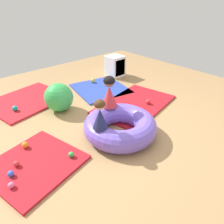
% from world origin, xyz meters
% --- Properties ---
extents(ground_plane, '(8.00, 8.00, 0.00)m').
position_xyz_m(ground_plane, '(0.00, 0.00, 0.00)').
color(ground_plane, tan).
extents(gym_mat_far_left, '(1.38, 1.34, 0.04)m').
position_xyz_m(gym_mat_far_left, '(-1.39, 0.16, 0.02)').
color(gym_mat_far_left, '#B21923').
rests_on(gym_mat_far_left, ground).
extents(gym_mat_near_left, '(1.94, 1.43, 0.04)m').
position_xyz_m(gym_mat_near_left, '(0.97, 0.44, 0.02)').
color(gym_mat_near_left, '#B21923').
rests_on(gym_mat_near_left, ground).
extents(gym_mat_front, '(1.75, 1.54, 0.04)m').
position_xyz_m(gym_mat_front, '(-0.66, 2.16, 0.02)').
color(gym_mat_front, red).
rests_on(gym_mat_front, ground).
extents(gym_mat_far_right, '(1.40, 1.45, 0.04)m').
position_xyz_m(gym_mat_far_right, '(0.95, 1.55, 0.02)').
color(gym_mat_far_right, '#2D47B7').
rests_on(gym_mat_far_right, ground).
extents(inflatable_cushion, '(1.22, 1.22, 0.36)m').
position_xyz_m(inflatable_cushion, '(-0.00, -0.12, 0.18)').
color(inflatable_cushion, '#7056D1').
rests_on(inflatable_cushion, ground).
extents(child_in_red, '(0.35, 0.35, 0.55)m').
position_xyz_m(child_in_red, '(0.12, 0.29, 0.63)').
color(child_in_red, red).
rests_on(child_in_red, inflatable_cushion).
extents(child_in_navy, '(0.26, 0.26, 0.46)m').
position_xyz_m(child_in_navy, '(-0.43, -0.13, 0.58)').
color(child_in_navy, navy).
rests_on(child_in_navy, inflatable_cushion).
extents(play_ball_red, '(0.10, 0.10, 0.10)m').
position_xyz_m(play_ball_red, '(1.17, 0.25, 0.09)').
color(play_ball_red, red).
rests_on(play_ball_red, gym_mat_near_left).
extents(play_ball_teal, '(0.11, 0.11, 0.11)m').
position_xyz_m(play_ball_teal, '(-1.04, 1.83, 0.09)').
color(play_ball_teal, teal).
rests_on(play_ball_teal, gym_mat_front).
extents(play_ball_orange, '(0.10, 0.10, 0.10)m').
position_xyz_m(play_ball_orange, '(-1.35, 0.58, 0.09)').
color(play_ball_orange, orange).
rests_on(play_ball_orange, gym_mat_far_left).
extents(play_ball_yellow, '(0.11, 0.11, 0.11)m').
position_xyz_m(play_ball_yellow, '(1.02, 1.98, 0.09)').
color(play_ball_yellow, yellow).
rests_on(play_ball_yellow, gym_mat_far_right).
extents(play_ball_blue, '(0.08, 0.08, 0.08)m').
position_xyz_m(play_ball_blue, '(-1.72, 0.13, 0.08)').
color(play_ball_blue, blue).
rests_on(play_ball_blue, gym_mat_far_left).
extents(play_ball_pink, '(0.08, 0.08, 0.08)m').
position_xyz_m(play_ball_pink, '(-1.78, -0.06, 0.08)').
color(play_ball_pink, pink).
rests_on(play_ball_pink, gym_mat_far_left).
extents(play_ball_green, '(0.08, 0.08, 0.08)m').
position_xyz_m(play_ball_green, '(-0.94, -0.08, 0.08)').
color(play_ball_green, green).
rests_on(play_ball_green, gym_mat_far_left).
extents(play_ball_red_second, '(0.08, 0.08, 0.08)m').
position_xyz_m(play_ball_red_second, '(-1.60, 0.27, 0.08)').
color(play_ball_red_second, red).
rests_on(play_ball_red_second, gym_mat_far_left).
extents(exercise_ball_large, '(0.57, 0.57, 0.57)m').
position_xyz_m(exercise_ball_large, '(-0.31, 1.32, 0.29)').
color(exercise_ball_large, green).
rests_on(exercise_ball_large, ground).
extents(storage_cube, '(0.44, 0.44, 0.56)m').
position_xyz_m(storage_cube, '(1.87, 2.03, 0.28)').
color(storage_cube, white).
rests_on(storage_cube, ground).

